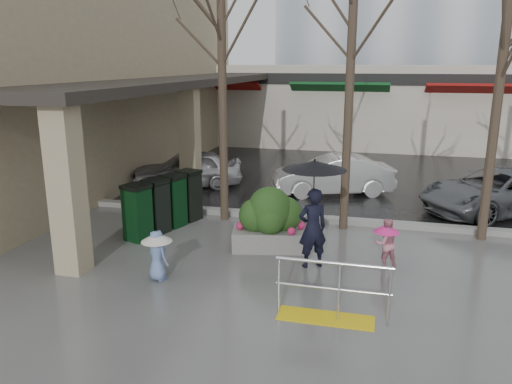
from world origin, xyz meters
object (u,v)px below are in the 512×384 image
at_px(planter, 270,219).
at_px(car_c, 499,191).
at_px(child_blue, 157,250).
at_px(news_boxes, 165,203).
at_px(car_b, 333,175).
at_px(tree_mideast, 506,28).
at_px(car_a, 187,169).
at_px(woman, 313,202).
at_px(handrail, 330,298).
at_px(tree_midwest, 353,13).
at_px(tree_west, 221,23).
at_px(child_pink, 386,240).

xyz_separation_m(planter, car_c, (5.63, 4.32, -0.06)).
distance_m(child_blue, news_boxes, 3.10).
xyz_separation_m(car_b, car_c, (4.74, -0.94, 0.00)).
height_order(tree_mideast, car_a, tree_mideast).
bearing_deg(car_a, woman, 20.65).
xyz_separation_m(child_blue, car_b, (2.64, 7.45, 0.02)).
height_order(car_a, car_b, same).
relative_size(tree_mideast, news_boxes, 2.61).
relative_size(woman, car_c, 0.51).
height_order(handrail, child_blue, handrail).
xyz_separation_m(car_a, car_c, (9.66, -0.72, 0.00)).
height_order(planter, car_a, planter).
distance_m(child_blue, car_a, 7.58).
height_order(child_blue, car_a, car_a).
xyz_separation_m(handrail, tree_midwest, (-0.16, 4.80, 4.86)).
height_order(tree_midwest, car_b, tree_midwest).
distance_m(tree_west, woman, 5.32).
distance_m(woman, car_a, 7.80).
relative_size(handrail, tree_midwest, 0.27).
distance_m(woman, car_c, 6.90).
height_order(tree_west, child_pink, tree_west).
distance_m(tree_west, planter, 5.06).
bearing_deg(tree_midwest, child_pink, -66.05).
height_order(tree_west, woman, tree_west).
relative_size(tree_midwest, news_boxes, 2.82).
bearing_deg(tree_mideast, woman, -144.49).
distance_m(tree_mideast, car_c, 4.96).
xyz_separation_m(news_boxes, car_a, (-1.14, 4.35, -0.05)).
bearing_deg(news_boxes, car_a, 122.97).
bearing_deg(tree_west, car_a, 126.37).
bearing_deg(tree_mideast, news_boxes, -171.37).
height_order(woman, car_c, woman).
relative_size(handrail, car_c, 0.42).
distance_m(handrail, car_c, 8.27).
height_order(child_blue, planter, planter).
height_order(tree_west, car_a, tree_west).
bearing_deg(child_pink, tree_midwest, -91.28).
xyz_separation_m(tree_midwest, child_blue, (-3.27, -4.05, -4.62)).
xyz_separation_m(tree_west, car_b, (2.57, 3.40, -4.45)).
height_order(news_boxes, car_c, news_boxes).
xyz_separation_m(woman, car_a, (-5.11, 5.85, -0.77)).
bearing_deg(tree_midwest, car_a, 150.13).
bearing_deg(car_c, handrail, -61.62).
bearing_deg(car_a, planter, 18.19).
bearing_deg(news_boxes, child_pink, 6.28).
bearing_deg(car_c, child_pink, -65.77).
bearing_deg(car_a, car_b, 72.08).
distance_m(child_pink, car_a, 8.59).
xyz_separation_m(woman, car_c, (4.55, 5.13, -0.77)).
xyz_separation_m(tree_mideast, child_pink, (-2.27, -2.33, -4.27)).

